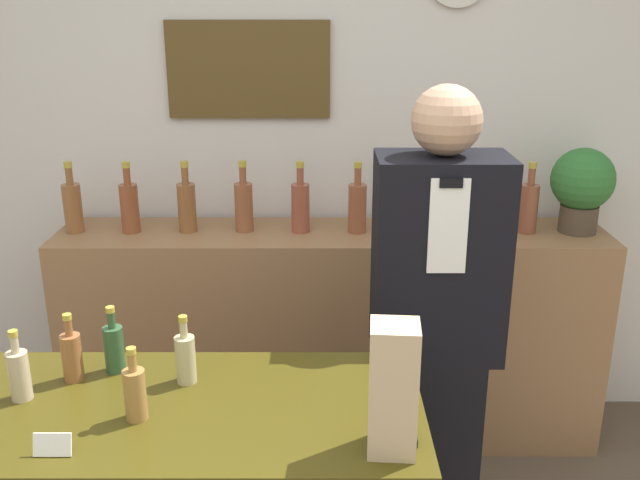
% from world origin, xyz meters
% --- Properties ---
extents(back_wall, '(5.20, 0.09, 2.70)m').
position_xyz_m(back_wall, '(0.00, 2.00, 1.35)').
color(back_wall, silver).
rests_on(back_wall, ground_plane).
extents(back_shelf, '(2.38, 0.43, 0.99)m').
position_xyz_m(back_shelf, '(0.16, 1.73, 0.49)').
color(back_shelf, '#8E6642').
rests_on(back_shelf, ground_plane).
extents(shopkeeper, '(0.43, 0.27, 1.70)m').
position_xyz_m(shopkeeper, '(0.50, 1.01, 0.85)').
color(shopkeeper, black).
rests_on(shopkeeper, ground_plane).
extents(potted_plant, '(0.27, 0.27, 0.37)m').
position_xyz_m(potted_plant, '(1.21, 1.73, 1.20)').
color(potted_plant, '#4C3D2D').
rests_on(potted_plant, back_shelf).
extents(paper_bag, '(0.12, 0.11, 0.33)m').
position_xyz_m(paper_bag, '(0.28, 0.26, 1.08)').
color(paper_bag, tan).
rests_on(paper_bag, display_counter).
extents(tape_dispenser, '(0.09, 0.06, 0.07)m').
position_xyz_m(tape_dispenser, '(0.30, 0.30, 0.94)').
color(tape_dispenser, black).
rests_on(tape_dispenser, display_counter).
extents(price_card_right, '(0.09, 0.02, 0.06)m').
position_xyz_m(price_card_right, '(-0.53, 0.24, 0.94)').
color(price_card_right, white).
rests_on(price_card_right, display_counter).
extents(counter_bottle_1, '(0.06, 0.06, 0.20)m').
position_xyz_m(counter_bottle_1, '(-0.70, 0.49, 0.99)').
color(counter_bottle_1, tan).
rests_on(counter_bottle_1, display_counter).
extents(counter_bottle_2, '(0.06, 0.06, 0.20)m').
position_xyz_m(counter_bottle_2, '(-0.59, 0.59, 0.99)').
color(counter_bottle_2, brown).
rests_on(counter_bottle_2, display_counter).
extents(counter_bottle_3, '(0.06, 0.06, 0.20)m').
position_xyz_m(counter_bottle_3, '(-0.49, 0.64, 0.99)').
color(counter_bottle_3, '#2C4D2D').
rests_on(counter_bottle_3, display_counter).
extents(counter_bottle_4, '(0.06, 0.06, 0.20)m').
position_xyz_m(counter_bottle_4, '(-0.37, 0.39, 0.99)').
color(counter_bottle_4, olive).
rests_on(counter_bottle_4, display_counter).
extents(counter_bottle_5, '(0.06, 0.06, 0.20)m').
position_xyz_m(counter_bottle_5, '(-0.27, 0.58, 0.99)').
color(counter_bottle_5, tan).
rests_on(counter_bottle_5, display_counter).
extents(shelf_bottle_0, '(0.08, 0.08, 0.31)m').
position_xyz_m(shelf_bottle_0, '(-0.95, 1.73, 1.10)').
color(shelf_bottle_0, brown).
rests_on(shelf_bottle_0, back_shelf).
extents(shelf_bottle_1, '(0.08, 0.08, 0.31)m').
position_xyz_m(shelf_bottle_1, '(-0.71, 1.73, 1.10)').
color(shelf_bottle_1, brown).
rests_on(shelf_bottle_1, back_shelf).
extents(shelf_bottle_2, '(0.08, 0.08, 0.31)m').
position_xyz_m(shelf_bottle_2, '(-0.47, 1.73, 1.10)').
color(shelf_bottle_2, brown).
rests_on(shelf_bottle_2, back_shelf).
extents(shelf_bottle_3, '(0.08, 0.08, 0.31)m').
position_xyz_m(shelf_bottle_3, '(-0.22, 1.74, 1.10)').
color(shelf_bottle_3, brown).
rests_on(shelf_bottle_3, back_shelf).
extents(shelf_bottle_4, '(0.08, 0.08, 0.31)m').
position_xyz_m(shelf_bottle_4, '(0.02, 1.73, 1.10)').
color(shelf_bottle_4, brown).
rests_on(shelf_bottle_4, back_shelf).
extents(shelf_bottle_5, '(0.08, 0.08, 0.31)m').
position_xyz_m(shelf_bottle_5, '(0.26, 1.73, 1.10)').
color(shelf_bottle_5, brown).
rests_on(shelf_bottle_5, back_shelf).
extents(shelf_bottle_6, '(0.08, 0.08, 0.31)m').
position_xyz_m(shelf_bottle_6, '(0.51, 1.71, 1.10)').
color(shelf_bottle_6, brown).
rests_on(shelf_bottle_6, back_shelf).
extents(shelf_bottle_7, '(0.08, 0.08, 0.31)m').
position_xyz_m(shelf_bottle_7, '(0.75, 1.72, 1.10)').
color(shelf_bottle_7, brown).
rests_on(shelf_bottle_7, back_shelf).
extents(shelf_bottle_8, '(0.08, 0.08, 0.31)m').
position_xyz_m(shelf_bottle_8, '(0.99, 1.72, 1.10)').
color(shelf_bottle_8, brown).
rests_on(shelf_bottle_8, back_shelf).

